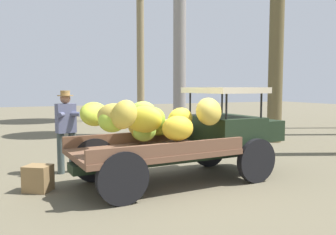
# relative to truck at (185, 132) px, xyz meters

# --- Properties ---
(ground_plane) EXTENTS (60.00, 60.00, 0.00)m
(ground_plane) POSITION_rel_truck_xyz_m (-0.08, 0.07, -0.99)
(ground_plane) COLOR #665D47
(truck) EXTENTS (4.54, 2.06, 1.88)m
(truck) POSITION_rel_truck_xyz_m (0.00, 0.00, 0.00)
(truck) COLOR black
(truck) RESTS_ON ground
(farmer) EXTENTS (0.52, 0.49, 1.81)m
(farmer) POSITION_rel_truck_xyz_m (-2.07, 1.64, 0.04)
(farmer) COLOR #3E4B49
(farmer) RESTS_ON ground
(wooden_crate) EXTENTS (0.58, 0.56, 0.47)m
(wooden_crate) POSITION_rel_truck_xyz_m (-2.75, 0.44, -0.75)
(wooden_crate) COLOR olive
(wooden_crate) RESTS_ON ground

